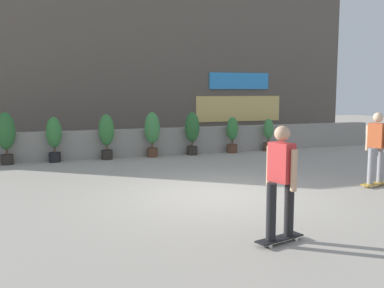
{
  "coord_description": "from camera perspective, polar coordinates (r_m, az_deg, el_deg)",
  "views": [
    {
      "loc": [
        -3.54,
        -8.36,
        2.18
      ],
      "look_at": [
        0.0,
        1.5,
        0.9
      ],
      "focal_mm": 40.88,
      "sensor_mm": 36.0,
      "label": 1
    }
  ],
  "objects": [
    {
      "name": "ground_plane",
      "position": [
        9.34,
        3.14,
        -6.55
      ],
      "size": [
        48.0,
        48.0,
        0.0
      ],
      "primitive_type": "plane",
      "color": "#A8A093"
    },
    {
      "name": "planter_wall",
      "position": [
        14.89,
        -5.87,
        0.26
      ],
      "size": [
        18.0,
        0.4,
        0.9
      ],
      "primitive_type": "cube",
      "color": "gray",
      "rests_on": "ground"
    },
    {
      "name": "building_backdrop",
      "position": [
        18.73,
        -8.95,
        10.15
      ],
      "size": [
        20.0,
        2.08,
        6.5
      ],
      "color": "#60564C",
      "rests_on": "ground"
    },
    {
      "name": "potted_plant_0",
      "position": [
        13.99,
        -23.13,
        1.2
      ],
      "size": [
        0.54,
        0.54,
        1.56
      ],
      "color": "#2D2823",
      "rests_on": "ground"
    },
    {
      "name": "potted_plant_1",
      "position": [
        13.99,
        -17.56,
        0.96
      ],
      "size": [
        0.46,
        0.46,
        1.39
      ],
      "color": "black",
      "rests_on": "ground"
    },
    {
      "name": "potted_plant_2",
      "position": [
        14.13,
        -11.1,
        1.37
      ],
      "size": [
        0.49,
        0.49,
        1.45
      ],
      "color": "#2D2823",
      "rests_on": "ground"
    },
    {
      "name": "potted_plant_3",
      "position": [
        14.43,
        -5.22,
        1.7
      ],
      "size": [
        0.51,
        0.51,
        1.48
      ],
      "color": "brown",
      "rests_on": "ground"
    },
    {
      "name": "potted_plant_4",
      "position": [
        14.84,
        0.03,
        1.8
      ],
      "size": [
        0.49,
        0.49,
        1.46
      ],
      "color": "#2D2823",
      "rests_on": "ground"
    },
    {
      "name": "potted_plant_5",
      "position": [
        15.43,
        5.29,
        1.41
      ],
      "size": [
        0.4,
        0.4,
        1.26
      ],
      "color": "brown",
      "rests_on": "ground"
    },
    {
      "name": "potted_plant_6",
      "position": [
        16.1,
        9.94,
        1.27
      ],
      "size": [
        0.36,
        0.36,
        1.17
      ],
      "color": "brown",
      "rests_on": "ground"
    },
    {
      "name": "skater_far_left",
      "position": [
        10.77,
        22.96,
        -0.2
      ],
      "size": [
        0.82,
        0.55,
        1.7
      ],
      "color": "#BF8C26",
      "rests_on": "ground"
    },
    {
      "name": "skater_by_wall_left",
      "position": [
        6.33,
        11.54,
        -4.46
      ],
      "size": [
        0.82,
        0.54,
        1.7
      ],
      "color": "black",
      "rests_on": "ground"
    }
  ]
}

